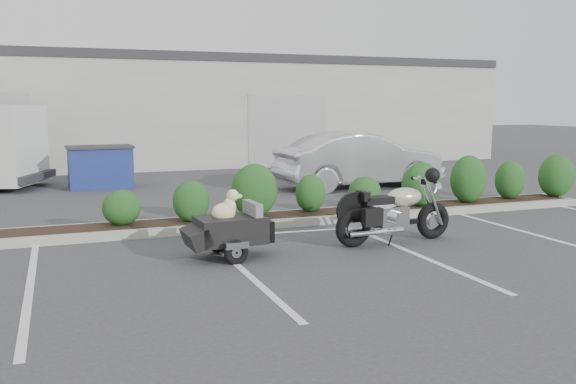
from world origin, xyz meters
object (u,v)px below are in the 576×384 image
object	(u,v)px
motorcycle	(395,213)
sedan	(359,160)
pet_trailer	(229,229)
dumpster	(100,167)

from	to	relation	value
motorcycle	sedan	world-z (taller)	sedan
sedan	pet_trailer	bearing A→B (deg)	136.79
motorcycle	sedan	distance (m)	6.67
pet_trailer	dumpster	bearing A→B (deg)	95.09
sedan	dumpster	xyz separation A→B (m)	(-6.57, 2.47, -0.17)
sedan	dumpster	distance (m)	7.02
motorcycle	pet_trailer	distance (m)	2.78
motorcycle	dumpster	size ratio (longest dim) A/B	1.24
dumpster	pet_trailer	bearing A→B (deg)	-83.17
pet_trailer	sedan	size ratio (longest dim) A/B	0.38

